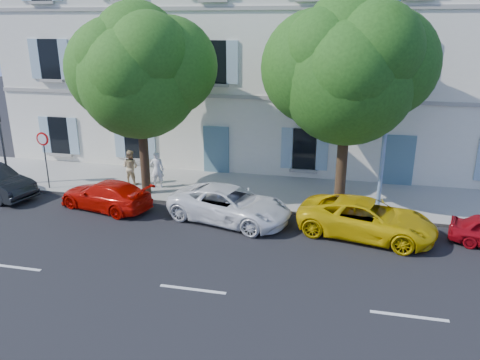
% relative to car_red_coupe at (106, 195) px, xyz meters
% --- Properties ---
extents(ground, '(90.00, 90.00, 0.00)m').
position_rel_car_red_coupe_xyz_m(ground, '(5.48, -1.22, -0.59)').
color(ground, black).
extents(sidewalk, '(36.00, 4.50, 0.15)m').
position_rel_car_red_coupe_xyz_m(sidewalk, '(5.48, 3.23, -0.52)').
color(sidewalk, '#A09E96').
rests_on(sidewalk, ground).
extents(kerb, '(36.00, 0.16, 0.16)m').
position_rel_car_red_coupe_xyz_m(kerb, '(5.48, 1.06, -0.51)').
color(kerb, '#9E998E').
rests_on(kerb, ground).
extents(building, '(28.00, 7.00, 12.00)m').
position_rel_car_red_coupe_xyz_m(building, '(5.48, 8.98, 5.41)').
color(building, white).
rests_on(building, ground).
extents(car_red_coupe, '(4.38, 2.60, 1.19)m').
position_rel_car_red_coupe_xyz_m(car_red_coupe, '(0.00, 0.00, 0.00)').
color(car_red_coupe, red).
rests_on(car_red_coupe, ground).
extents(car_white_coupe, '(5.23, 3.36, 1.34)m').
position_rel_car_red_coupe_xyz_m(car_white_coupe, '(5.34, -0.11, 0.08)').
color(car_white_coupe, white).
rests_on(car_white_coupe, ground).
extents(car_yellow_supercar, '(5.23, 3.21, 1.35)m').
position_rel_car_red_coupe_xyz_m(car_yellow_supercar, '(10.48, -0.37, 0.08)').
color(car_yellow_supercar, '#DBB509').
rests_on(car_yellow_supercar, ground).
extents(tree_left, '(5.07, 5.07, 7.86)m').
position_rel_car_red_coupe_xyz_m(tree_left, '(1.04, 1.75, 4.62)').
color(tree_left, '#3A2819').
rests_on(tree_left, sidewalk).
extents(tree_right, '(5.30, 5.30, 8.17)m').
position_rel_car_red_coupe_xyz_m(tree_right, '(9.47, 2.24, 4.80)').
color(tree_right, '#3A2819').
rests_on(tree_right, sidewalk).
extents(road_sign, '(0.61, 0.09, 2.62)m').
position_rel_car_red_coupe_xyz_m(road_sign, '(-3.60, 1.36, 1.45)').
color(road_sign, '#383A3D').
rests_on(road_sign, sidewalk).
extents(street_lamp, '(0.28, 1.74, 8.21)m').
position_rel_car_red_coupe_xyz_m(street_lamp, '(10.99, 1.50, 4.20)').
color(street_lamp, '#7293BF').
rests_on(street_lamp, sidewalk).
extents(pedestrian_a, '(0.68, 0.51, 1.70)m').
position_rel_car_red_coupe_xyz_m(pedestrian_a, '(1.25, 2.58, 0.40)').
color(pedestrian_a, white).
rests_on(pedestrian_a, sidewalk).
extents(pedestrian_b, '(0.86, 0.71, 1.63)m').
position_rel_car_red_coupe_xyz_m(pedestrian_b, '(-0.16, 2.76, 0.37)').
color(pedestrian_b, tan).
rests_on(pedestrian_b, sidewalk).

